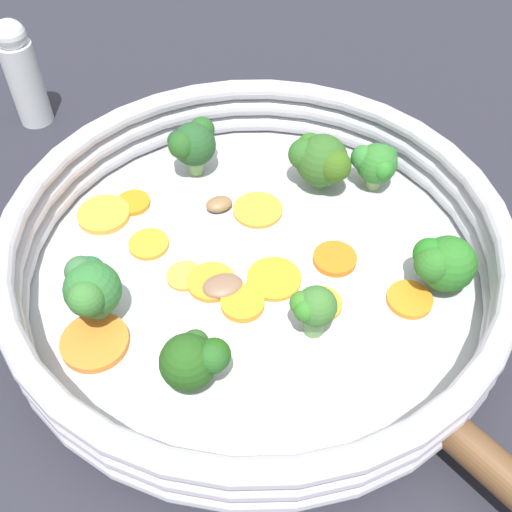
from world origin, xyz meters
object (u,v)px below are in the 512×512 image
(carrot_slice_0, at_px, (335,259))
(broccoli_floret_6, at_px, (443,263))
(carrot_slice_4, at_px, (247,304))
(carrot_slice_10, at_px, (95,342))
(broccoli_floret_4, at_px, (320,159))
(broccoli_floret_3, at_px, (313,308))
(carrot_slice_11, at_px, (410,296))
(mushroom_piece_0, at_px, (223,286))
(carrot_slice_3, at_px, (133,203))
(broccoli_floret_0, at_px, (193,359))
(carrot_slice_2, at_px, (211,282))
(carrot_slice_1, at_px, (321,304))
(carrot_slice_5, at_px, (104,215))
(skillet, at_px, (256,275))
(broccoli_floret_5, at_px, (376,163))
(carrot_slice_7, at_px, (185,276))
(carrot_slice_8, at_px, (151,241))
(mushroom_piece_1, at_px, (219,204))
(carrot_slice_6, at_px, (258,210))
(broccoli_floret_1, at_px, (90,288))
(broccoli_floret_2, at_px, (192,143))
(salt_shaker, at_px, (23,74))

(carrot_slice_0, xyz_separation_m, broccoli_floret_6, (-0.00, -0.08, 0.02))
(carrot_slice_4, xyz_separation_m, carrot_slice_10, (-0.06, 0.09, 0.00))
(broccoli_floret_4, bearing_deg, broccoli_floret_3, -170.18)
(carrot_slice_11, xyz_separation_m, mushroom_piece_0, (-0.03, 0.14, 0.00))
(carrot_slice_4, distance_m, mushroom_piece_0, 0.02)
(carrot_slice_3, height_order, broccoli_floret_0, broccoli_floret_0)
(carrot_slice_2, bearing_deg, broccoli_floret_4, -22.96)
(broccoli_floret_3, bearing_deg, broccoli_floret_0, 131.73)
(carrot_slice_1, height_order, carrot_slice_2, same)
(carrot_slice_4, distance_m, carrot_slice_5, 0.15)
(carrot_slice_4, bearing_deg, skillet, 5.72)
(broccoli_floret_0, height_order, broccoli_floret_4, broccoli_floret_4)
(broccoli_floret_5, distance_m, mushroom_piece_0, 0.17)
(carrot_slice_7, xyz_separation_m, carrot_slice_11, (0.03, -0.17, 0.00))
(carrot_slice_11, height_order, broccoli_floret_3, broccoli_floret_3)
(broccoli_floret_3, bearing_deg, broccoli_floret_4, 9.82)
(carrot_slice_8, bearing_deg, carrot_slice_10, 179.80)
(mushroom_piece_1, bearing_deg, carrot_slice_6, -80.54)
(carrot_slice_3, height_order, carrot_slice_4, carrot_slice_4)
(broccoli_floret_5, bearing_deg, broccoli_floret_4, 104.92)
(carrot_slice_11, relative_size, broccoli_floret_0, 0.81)
(carrot_slice_10, bearing_deg, carrot_slice_3, 12.62)
(broccoli_floret_1, bearing_deg, broccoli_floret_2, -4.71)
(carrot_slice_7, xyz_separation_m, salt_shaker, (0.17, 0.22, 0.04))
(broccoli_floret_0, bearing_deg, broccoli_floret_1, 70.51)
(carrot_slice_5, height_order, carrot_slice_10, same)
(broccoli_floret_6, bearing_deg, carrot_slice_6, 74.89)
(broccoli_floret_3, relative_size, mushroom_piece_0, 1.39)
(carrot_slice_5, xyz_separation_m, mushroom_piece_1, (0.04, -0.09, 0.00))
(carrot_slice_4, bearing_deg, carrot_slice_11, -70.60)
(carrot_slice_0, height_order, carrot_slice_4, same)
(skillet, height_order, carrot_slice_3, carrot_slice_3)
(carrot_slice_11, distance_m, broccoli_floret_0, 0.17)
(mushroom_piece_1, bearing_deg, carrot_slice_8, 141.65)
(broccoli_floret_5, xyz_separation_m, mushroom_piece_0, (-0.15, 0.09, -0.02))
(carrot_slice_11, height_order, broccoli_floret_2, broccoli_floret_2)
(carrot_slice_6, height_order, broccoli_floret_3, broccoli_floret_3)
(carrot_slice_3, distance_m, broccoli_floret_4, 0.16)
(carrot_slice_0, height_order, carrot_slice_2, same)
(mushroom_piece_0, xyz_separation_m, mushroom_piece_1, (0.08, 0.03, 0.00))
(carrot_slice_3, bearing_deg, carrot_slice_10, -167.38)
(carrot_slice_7, bearing_deg, carrot_slice_2, -91.02)
(carrot_slice_11, height_order, broccoli_floret_0, broccoli_floret_0)
(mushroom_piece_1, bearing_deg, salt_shaker, 68.60)
(broccoli_floret_2, xyz_separation_m, mushroom_piece_0, (-0.12, -0.07, -0.03))
(carrot_slice_10, xyz_separation_m, broccoli_floret_3, (0.05, -0.14, 0.02))
(carrot_slice_1, relative_size, mushroom_piece_0, 1.01)
(carrot_slice_1, relative_size, mushroom_piece_1, 1.36)
(carrot_slice_1, relative_size, carrot_slice_8, 0.96)
(broccoli_floret_1, bearing_deg, carrot_slice_3, 11.27)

